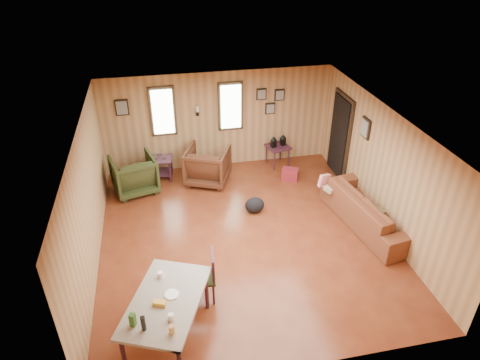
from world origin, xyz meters
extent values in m
cube|color=brown|center=(0.00, 0.00, -0.01)|extent=(5.50, 6.00, 0.02)
cube|color=#997C5B|center=(0.00, 0.00, 2.41)|extent=(5.50, 6.00, 0.02)
cube|color=tan|center=(0.00, 3.01, 1.20)|extent=(5.50, 0.02, 2.40)
cube|color=tan|center=(0.00, -3.01, 1.20)|extent=(5.50, 0.02, 2.40)
cube|color=tan|center=(-2.76, 0.00, 1.20)|extent=(0.02, 6.00, 2.40)
cube|color=tan|center=(2.76, 0.00, 1.20)|extent=(0.02, 6.00, 2.40)
cube|color=black|center=(-1.30, 2.97, 1.55)|extent=(0.60, 0.05, 1.20)
cube|color=#E0F2D1|center=(-1.30, 2.93, 1.55)|extent=(0.48, 0.04, 1.06)
cube|color=black|center=(0.30, 2.97, 1.55)|extent=(0.60, 0.05, 1.20)
cube|color=#E0F2D1|center=(0.30, 2.93, 1.55)|extent=(0.48, 0.04, 1.06)
cube|color=black|center=(-0.50, 2.95, 1.45)|extent=(0.07, 0.05, 0.12)
cylinder|color=silver|center=(-0.50, 2.89, 1.58)|extent=(0.07, 0.07, 0.14)
cube|color=black|center=(2.72, 1.95, 1.00)|extent=(0.06, 1.00, 2.05)
cube|color=black|center=(2.68, 1.95, 1.00)|extent=(0.04, 0.82, 1.90)
cube|color=black|center=(1.05, 2.97, 1.80)|extent=(0.24, 0.04, 0.28)
cube|color=#9E998C|center=(1.05, 2.94, 1.80)|extent=(0.19, 0.02, 0.22)
cube|color=black|center=(1.50, 2.97, 1.75)|extent=(0.24, 0.04, 0.28)
cube|color=#9E998C|center=(1.50, 2.94, 1.75)|extent=(0.19, 0.02, 0.22)
cube|color=black|center=(1.28, 2.97, 1.42)|extent=(0.24, 0.04, 0.28)
cube|color=#9E998C|center=(1.28, 2.94, 1.42)|extent=(0.19, 0.02, 0.22)
cube|color=black|center=(-2.20, 2.97, 1.72)|extent=(0.30, 0.04, 0.38)
cube|color=#9E998C|center=(-2.20, 2.94, 1.72)|extent=(0.24, 0.02, 0.31)
cube|color=black|center=(2.72, 0.85, 1.70)|extent=(0.04, 0.34, 0.42)
cube|color=#9E998C|center=(2.69, 0.85, 1.70)|extent=(0.02, 0.27, 0.34)
imported|color=brown|center=(2.57, -0.12, 0.47)|extent=(1.06, 2.49, 0.94)
imported|color=#4B2716|center=(-0.40, 2.21, 0.48)|extent=(1.21, 1.18, 0.97)
imported|color=#2C3417|center=(-2.09, 2.13, 0.47)|extent=(1.11, 1.07, 0.95)
cube|color=#451F30|center=(-1.47, 2.58, 0.53)|extent=(0.59, 0.55, 0.04)
cube|color=#451F30|center=(-1.47, 2.58, 0.17)|extent=(0.54, 0.50, 0.03)
cylinder|color=#451F30|center=(-1.71, 2.42, 0.26)|extent=(0.04, 0.04, 0.52)
cylinder|color=#451F30|center=(-1.28, 2.35, 0.26)|extent=(0.04, 0.04, 0.52)
cylinder|color=#451F30|center=(-1.65, 2.80, 0.26)|extent=(0.04, 0.04, 0.52)
cylinder|color=#451F30|center=(-1.22, 2.73, 0.26)|extent=(0.04, 0.04, 0.52)
cube|color=brown|center=(-1.58, 2.59, 0.61)|extent=(0.10, 0.03, 0.12)
cube|color=brown|center=(-1.37, 2.56, 0.60)|extent=(0.09, 0.03, 0.12)
cube|color=#451F30|center=(1.44, 2.67, 0.51)|extent=(0.62, 0.62, 0.04)
cylinder|color=#451F30|center=(1.29, 2.43, 0.26)|extent=(0.04, 0.04, 0.51)
cylinder|color=#451F30|center=(1.68, 2.52, 0.26)|extent=(0.04, 0.04, 0.51)
cylinder|color=#451F30|center=(1.19, 2.82, 0.26)|extent=(0.04, 0.04, 0.51)
cylinder|color=#451F30|center=(1.59, 2.92, 0.26)|extent=(0.04, 0.04, 0.51)
cube|color=black|center=(1.31, 2.64, 0.63)|extent=(0.14, 0.14, 0.18)
cone|color=black|center=(1.31, 2.64, 0.77)|extent=(0.19, 0.19, 0.10)
cube|color=black|center=(1.57, 2.71, 0.63)|extent=(0.14, 0.14, 0.18)
cone|color=black|center=(1.57, 2.71, 0.77)|extent=(0.19, 0.19, 0.10)
cube|color=maroon|center=(1.54, 1.91, 0.14)|extent=(0.46, 0.41, 0.27)
ellipsoid|color=black|center=(0.39, 0.75, 0.18)|extent=(0.50, 0.44, 0.36)
cube|color=brown|center=(2.48, -0.41, 0.48)|extent=(0.44, 0.40, 0.12)
cube|color=red|center=(1.94, 0.83, 0.55)|extent=(0.33, 0.20, 0.32)
cube|color=tan|center=(2.04, 0.63, 0.46)|extent=(0.37, 0.33, 0.09)
cube|color=gray|center=(-1.58, -2.14, 0.76)|extent=(1.45, 1.78, 0.05)
cylinder|color=#451F30|center=(-2.20, -2.61, 0.37)|extent=(0.08, 0.08, 0.74)
cylinder|color=#451F30|center=(-1.68, -1.37, 0.37)|extent=(0.08, 0.08, 0.74)
cylinder|color=#451F30|center=(-0.96, -1.68, 0.37)|extent=(0.08, 0.08, 0.74)
cylinder|color=white|center=(-1.53, -2.50, 0.83)|extent=(0.11, 0.11, 0.09)
cylinder|color=white|center=(-1.63, -1.67, 0.83)|extent=(0.11, 0.11, 0.09)
cube|color=#2D5E22|center=(-2.02, -2.49, 0.88)|extent=(0.09, 0.09, 0.20)
cylinder|color=black|center=(-1.88, -2.60, 0.90)|extent=(0.08, 0.08, 0.23)
cylinder|color=tan|center=(-1.53, -2.72, 0.85)|extent=(0.10, 0.10, 0.12)
cylinder|color=white|center=(-1.49, -2.07, 0.80)|extent=(0.27, 0.27, 0.02)
cube|color=gold|center=(-1.67, -2.22, 0.82)|extent=(0.20, 0.15, 0.06)
cube|color=#2C3417|center=(-0.99, -1.44, 0.44)|extent=(0.45, 0.45, 0.05)
cube|color=#451F30|center=(-0.82, -1.46, 0.68)|extent=(0.08, 0.39, 0.45)
cylinder|color=#451F30|center=(-1.17, -1.59, 0.21)|extent=(0.04, 0.04, 0.43)
cylinder|color=#451F30|center=(-0.84, -1.62, 0.21)|extent=(0.04, 0.04, 0.43)
cylinder|color=#451F30|center=(-1.14, -1.26, 0.21)|extent=(0.04, 0.04, 0.43)
cylinder|color=#451F30|center=(-0.81, -1.29, 0.21)|extent=(0.04, 0.04, 0.43)
camera|label=1|loc=(-1.42, -6.50, 5.28)|focal=32.00mm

